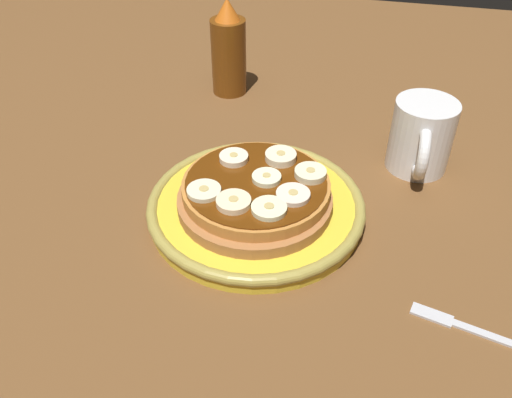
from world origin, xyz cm
name	(u,v)px	position (x,y,z in cm)	size (l,w,h in cm)	color
ground_plane	(256,225)	(0.00, 0.00, -1.50)	(140.00, 140.00, 3.00)	brown
plate	(256,207)	(0.00, 0.00, 1.11)	(22.57, 22.57, 2.05)	yellow
pancake_stack	(254,193)	(0.25, -0.17, 3.01)	(15.98, 16.04, 2.68)	#A46738
banana_slice_0	(267,178)	(-0.53, 0.96, 4.57)	(2.95, 2.95, 0.75)	#EEF2C3
banana_slice_1	(234,202)	(4.02, -1.25, 4.63)	(3.36, 3.36, 0.88)	#FEE2B2
banana_slice_2	(234,158)	(-3.12, -3.12, 4.62)	(3.05, 3.05, 0.87)	#FCE9C5
banana_slice_3	(269,209)	(4.12, 2.21, 4.56)	(3.39, 3.39, 0.75)	#EAEDBB
banana_slice_4	(204,191)	(2.92, -4.52, 4.54)	(3.37, 3.37, 0.71)	beige
banana_slice_5	(281,157)	(-4.32, 1.67, 4.70)	(3.30, 3.30, 1.03)	#F7E8BF
banana_slice_6	(293,195)	(1.60, 4.04, 4.57)	(3.32, 3.32, 0.75)	#F1E0C6
banana_slice_7	(310,174)	(-2.15, 5.15, 4.66)	(3.25, 3.25, 0.93)	#EEE8BC
coffee_mug	(422,136)	(-12.60, 16.24, 4.26)	(10.13, 7.01, 8.27)	white
fork	(479,331)	(10.60, 21.49, 0.25)	(4.17, 12.84, 0.50)	silver
syrup_bottle	(229,51)	(-26.03, -9.91, 6.03)	(4.86, 4.86, 13.38)	brown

